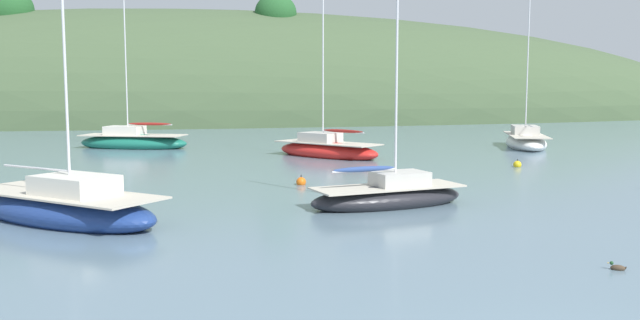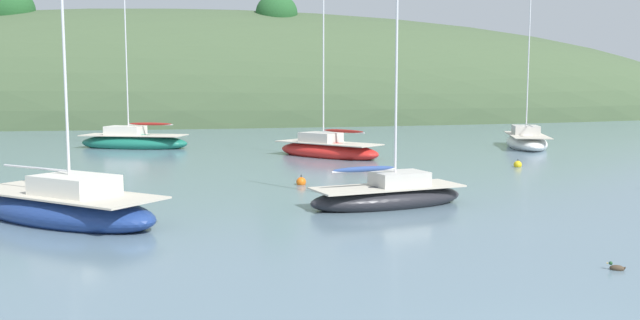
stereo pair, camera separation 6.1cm
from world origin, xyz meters
The scene contains 9 objects.
far_shoreline_hill centered at (-0.07, 79.58, 0.04)m, with size 150.00×36.00×29.95m.
sailboat_grey_yawl centered at (-9.81, 14.65, 0.46)m, with size 7.60×7.35×10.05m.
sailboat_white_near centered at (3.29, 32.34, 0.45)m, with size 6.62×7.52×10.81m.
sailboat_cream_ketch centered at (18.76, 35.27, 0.46)m, with size 5.46×8.28×11.55m.
sailboat_red_portside centered at (-8.86, 41.19, 0.47)m, with size 8.38×5.55×10.68m.
sailboat_navy_dinghy centered at (1.44, 14.96, 0.39)m, with size 6.41×3.18×9.06m.
mooring_buoy_outer centered at (12.20, 24.78, 0.12)m, with size 0.44×0.44×0.54m.
mooring_buoy_inner centered at (-0.65, 20.94, 0.12)m, with size 0.44×0.44×0.54m.
duck_trailing centered at (4.01, 5.53, 0.05)m, with size 0.39×0.34×0.24m.
Camera 2 is at (-6.41, -8.11, 4.39)m, focal length 37.45 mm.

